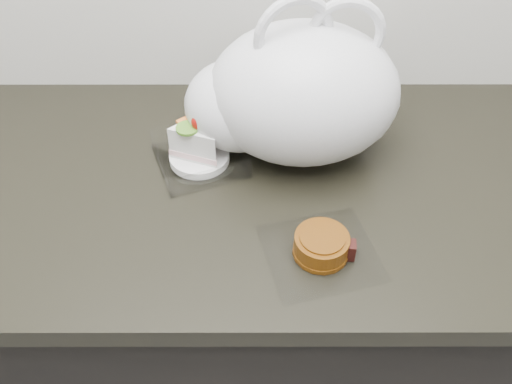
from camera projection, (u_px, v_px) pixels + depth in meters
name	position (u px, v px, depth m)	size (l,w,h in m)	color
counter	(243.00, 315.00, 1.37)	(2.04, 0.64, 0.90)	black
cake_tray	(199.00, 149.00, 1.07)	(0.20, 0.20, 0.12)	white
mooncake_wrap	(322.00, 247.00, 0.92)	(0.21, 0.21, 0.04)	white
plastic_bag	(290.00, 95.00, 1.03)	(0.43, 0.32, 0.32)	white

